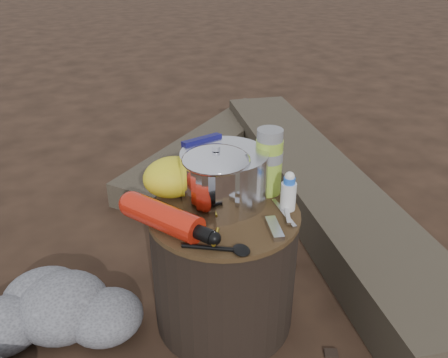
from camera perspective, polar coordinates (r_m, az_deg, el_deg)
name	(u,v)px	position (r m, az deg, el deg)	size (l,w,h in m)	color
ground	(224,316)	(1.47, 0.00, -16.83)	(60.00, 60.00, 0.00)	#2F1F15
stump	(224,267)	(1.34, 0.00, -11.04)	(0.41, 0.41, 0.38)	black
log_main	(316,184)	(2.03, 11.51, -0.64)	(0.34, 2.00, 0.17)	#3B3327
log_small	(210,145)	(2.45, -1.73, 4.25)	(0.25, 1.37, 0.11)	#3B3327
foil_windscreen	(224,177)	(1.25, 0.02, 0.28)	(0.24, 0.24, 0.15)	silver
camping_pot	(216,180)	(1.20, -0.99, -0.16)	(0.18, 0.18, 0.18)	silver
fuel_bottle	(163,217)	(1.15, -7.69, -4.79)	(0.07, 0.29, 0.07)	red
thermos	(269,162)	(1.29, 5.65, 2.14)	(0.08, 0.08, 0.19)	#96BC36
travel_mug	(235,167)	(1.36, 1.41, 1.58)	(0.07, 0.07, 0.11)	black
stuff_sack	(172,177)	(1.30, -6.53, 0.25)	(0.17, 0.14, 0.11)	yellow
food_pouch	(204,163)	(1.32, -2.51, 2.00)	(0.12, 0.03, 0.16)	#0F0D4C
multitool	(274,228)	(1.16, 6.37, -6.19)	(0.03, 0.10, 0.01)	#BBBCC1
pot_grabber	(284,212)	(1.23, 7.52, -4.13)	(0.04, 0.15, 0.01)	#BBBCC1
spork	(210,247)	(1.09, -1.75, -8.62)	(0.03, 0.16, 0.01)	black
squeeze_bottle	(288,193)	(1.23, 8.13, -1.75)	(0.04, 0.04, 0.10)	silver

